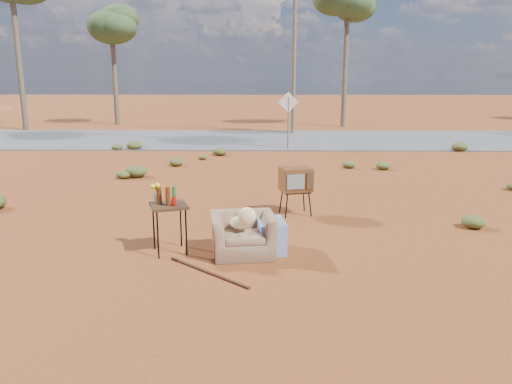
{
  "coord_description": "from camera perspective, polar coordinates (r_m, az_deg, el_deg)",
  "views": [
    {
      "loc": [
        0.58,
        -7.19,
        2.77
      ],
      "look_at": [
        0.45,
        1.26,
        0.8
      ],
      "focal_mm": 35.0,
      "sensor_mm": 36.0,
      "label": 1
    }
  ],
  "objects": [
    {
      "name": "highway",
      "position": [
        22.36,
        -0.57,
        6.05
      ],
      "size": [
        140.0,
        7.0,
        0.04
      ],
      "primitive_type": "cube",
      "color": "#565659",
      "rests_on": "ground"
    },
    {
      "name": "utility_pole_center",
      "position": [
        24.77,
        4.39,
        16.26
      ],
      "size": [
        1.4,
        0.2,
        8.0
      ],
      "color": "brown",
      "rests_on": "ground"
    },
    {
      "name": "ground",
      "position": [
        7.72,
        -3.5,
        -7.91
      ],
      "size": [
        140.0,
        140.0,
        0.0
      ],
      "primitive_type": "plane",
      "color": "brown",
      "rests_on": "ground"
    },
    {
      "name": "rusty_bar",
      "position": [
        7.29,
        -5.55,
        -9.08
      ],
      "size": [
        1.26,
        1.14,
        0.04
      ],
      "primitive_type": "cylinder",
      "rotation": [
        0.0,
        1.57,
        -0.73
      ],
      "color": "#471B13",
      "rests_on": "ground"
    },
    {
      "name": "road_sign",
      "position": [
        19.25,
        3.71,
        9.31
      ],
      "size": [
        0.78,
        0.06,
        2.19
      ],
      "color": "brown",
      "rests_on": "ground"
    },
    {
      "name": "eucalyptus_center",
      "position": [
        28.76,
        10.4,
        20.22
      ],
      "size": [
        3.2,
        3.2,
        7.6
      ],
      "color": "brown",
      "rests_on": "ground"
    },
    {
      "name": "eucalyptus_near_left",
      "position": [
        30.54,
        -16.17,
        17.65
      ],
      "size": [
        3.2,
        3.2,
        6.6
      ],
      "color": "brown",
      "rests_on": "ground"
    },
    {
      "name": "armchair",
      "position": [
        7.91,
        -0.88,
        -4.25
      ],
      "size": [
        1.24,
        0.9,
        0.87
      ],
      "rotation": [
        0.0,
        0.0,
        0.14
      ],
      "color": "#806046",
      "rests_on": "ground"
    },
    {
      "name": "scrub_patch",
      "position": [
        11.97,
        -5.85,
        0.36
      ],
      "size": [
        17.49,
        8.07,
        0.33
      ],
      "color": "#4F5625",
      "rests_on": "ground"
    },
    {
      "name": "tv_unit",
      "position": [
        10.08,
        4.57,
        1.37
      ],
      "size": [
        0.71,
        0.62,
        0.97
      ],
      "rotation": [
        0.0,
        0.0,
        0.26
      ],
      "color": "black",
      "rests_on": "ground"
    },
    {
      "name": "side_table",
      "position": [
        8.0,
        -10.26,
        -1.19
      ],
      "size": [
        0.71,
        0.71,
        1.11
      ],
      "rotation": [
        0.0,
        0.0,
        0.35
      ],
      "color": "#3A2715",
      "rests_on": "ground"
    }
  ]
}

